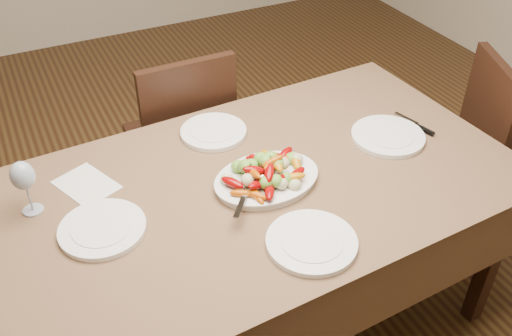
{
  "coord_description": "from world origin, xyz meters",
  "views": [
    {
      "loc": [
        -0.84,
        -1.48,
        1.98
      ],
      "look_at": [
        -0.17,
        -0.12,
        0.82
      ],
      "focal_mm": 40.0,
      "sensor_mm": 36.0,
      "label": 1
    }
  ],
  "objects": [
    {
      "name": "roasted_vegetables",
      "position": [
        -0.14,
        -0.14,
        0.83
      ],
      "size": [
        0.31,
        0.22,
        0.09
      ],
      "primitive_type": null,
      "rotation": [
        0.0,
        0.0,
        0.05
      ],
      "color": "#750303",
      "rests_on": "serving_platter"
    },
    {
      "name": "chair_far",
      "position": [
        -0.19,
        0.66,
        0.47
      ],
      "size": [
        0.42,
        0.42,
        0.95
      ],
      "primitive_type": null,
      "rotation": [
        0.0,
        0.0,
        3.15
      ],
      "color": "black",
      "rests_on": "ground"
    },
    {
      "name": "plate_left",
      "position": [
        -0.7,
        -0.12,
        0.77
      ],
      "size": [
        0.27,
        0.27,
        0.02
      ],
      "primitive_type": "cylinder",
      "color": "white",
      "rests_on": "dining_table"
    },
    {
      "name": "plate_near",
      "position": [
        -0.15,
        -0.46,
        0.77
      ],
      "size": [
        0.28,
        0.28,
        0.02
      ],
      "primitive_type": "cylinder",
      "color": "white",
      "rests_on": "dining_table"
    },
    {
      "name": "plate_far",
      "position": [
        -0.18,
        0.22,
        0.77
      ],
      "size": [
        0.25,
        0.25,
        0.02
      ],
      "primitive_type": "cylinder",
      "color": "white",
      "rests_on": "dining_table"
    },
    {
      "name": "table_knife",
      "position": [
        0.55,
        -0.08,
        0.76
      ],
      "size": [
        0.07,
        0.2,
        0.01
      ],
      "primitive_type": null,
      "rotation": [
        0.0,
        0.0,
        0.25
      ],
      "color": "#9EA0A8",
      "rests_on": "dining_table"
    },
    {
      "name": "plate_right",
      "position": [
        0.4,
        -0.1,
        0.77
      ],
      "size": [
        0.28,
        0.28,
        0.02
      ],
      "primitive_type": "cylinder",
      "color": "white",
      "rests_on": "dining_table"
    },
    {
      "name": "serving_platter",
      "position": [
        -0.14,
        -0.14,
        0.77
      ],
      "size": [
        0.38,
        0.29,
        0.02
      ],
      "primitive_type": "ellipsoid",
      "rotation": [
        0.0,
        0.0,
        0.05
      ],
      "color": "white",
      "rests_on": "dining_table"
    },
    {
      "name": "dining_table",
      "position": [
        -0.17,
        -0.12,
        0.38
      ],
      "size": [
        1.89,
        1.14,
        0.76
      ],
      "primitive_type": "cube",
      "rotation": [
        0.0,
        0.0,
        0.05
      ],
      "color": "brown",
      "rests_on": "ground"
    },
    {
      "name": "floor",
      "position": [
        0.0,
        0.0,
        0.0
      ],
      "size": [
        6.0,
        6.0,
        0.0
      ],
      "primitive_type": "plane",
      "color": "#3D2712",
      "rests_on": "ground"
    },
    {
      "name": "serving_spoon",
      "position": [
        -0.2,
        -0.18,
        0.81
      ],
      "size": [
        0.26,
        0.22,
        0.03
      ],
      "primitive_type": null,
      "rotation": [
        0.0,
        0.0,
        -0.66
      ],
      "color": "#9EA0A8",
      "rests_on": "serving_platter"
    },
    {
      "name": "menu_card",
      "position": [
        -0.69,
        0.13,
        0.76
      ],
      "size": [
        0.22,
        0.25,
        0.0
      ],
      "primitive_type": "cube",
      "rotation": [
        0.0,
        0.0,
        0.39
      ],
      "color": "silver",
      "rests_on": "dining_table"
    },
    {
      "name": "wine_glass",
      "position": [
        -0.88,
        0.07,
        0.86
      ],
      "size": [
        0.08,
        0.08,
        0.2
      ],
      "primitive_type": null,
      "color": "#8C99A5",
      "rests_on": "dining_table"
    }
  ]
}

